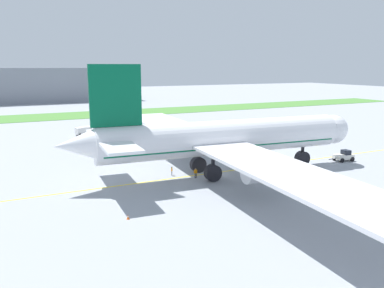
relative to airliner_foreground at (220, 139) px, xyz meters
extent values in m
plane|color=#9399A0|center=(-0.86, 0.66, -6.49)|extent=(600.00, 600.00, 0.00)
cube|color=yellow|center=(-0.86, 1.56, -6.48)|extent=(280.00, 0.36, 0.01)
cube|color=#4C8438|center=(-0.86, 99.51, -6.44)|extent=(320.00, 24.00, 0.10)
cylinder|color=white|center=(0.75, -0.06, 0.18)|extent=(44.70, 9.25, 5.93)
cube|color=#055938|center=(0.75, -0.06, -0.86)|extent=(42.90, 8.64, 0.71)
sphere|color=white|center=(24.50, -1.85, 0.18)|extent=(5.63, 5.63, 5.63)
cone|color=white|center=(-24.04, 1.81, 0.62)|extent=(6.88, 5.51, 5.04)
cube|color=#055938|center=(-17.84, 1.35, 7.88)|extent=(8.01, 1.19, 9.48)
cube|color=white|center=(-18.28, 7.32, 1.07)|extent=(5.58, 9.82, 0.41)
cube|color=white|center=(-19.17, -4.50, 1.07)|extent=(5.58, 9.82, 0.41)
cube|color=white|center=(0.26, 22.98, -0.56)|extent=(12.74, 40.56, 0.47)
cube|color=white|center=(-3.19, -22.76, -0.56)|extent=(12.74, 40.56, 0.47)
cylinder|color=#B7BABF|center=(0.91, 13.92, -2.35)|extent=(5.86, 3.67, 3.26)
cylinder|color=black|center=(3.72, 13.70, -2.35)|extent=(0.74, 3.45, 3.42)
cylinder|color=#B7BABF|center=(-1.19, -13.90, -2.35)|extent=(5.86, 3.67, 3.26)
cylinder|color=black|center=(1.62, -14.11, -2.35)|extent=(0.74, 3.45, 3.42)
cylinder|color=black|center=(17.56, -1.33, -3.93)|extent=(0.62, 0.62, 2.30)
cylinder|color=black|center=(17.56, -1.33, -5.08)|extent=(2.90, 1.47, 2.81)
cylinder|color=black|center=(-2.56, 3.31, -3.93)|extent=(0.62, 0.62, 2.30)
cylinder|color=black|center=(-2.56, 3.31, -5.08)|extent=(2.90, 1.47, 2.81)
cylinder|color=black|center=(-3.03, -2.89, -3.93)|extent=(0.62, 0.62, 2.30)
cylinder|color=black|center=(-3.03, -2.89, -5.08)|extent=(2.90, 1.47, 2.81)
cube|color=black|center=(23.61, -1.78, 0.92)|extent=(2.40, 4.59, 1.07)
sphere|color=black|center=(-15.85, 4.11, 0.71)|extent=(0.41, 0.41, 0.41)
sphere|color=black|center=(-13.05, 3.90, 0.71)|extent=(0.41, 0.41, 0.41)
sphere|color=black|center=(-10.25, 3.68, 0.71)|extent=(0.41, 0.41, 0.41)
sphere|color=black|center=(-7.44, 3.47, 0.71)|extent=(0.41, 0.41, 0.41)
sphere|color=black|center=(-4.64, 3.26, 0.71)|extent=(0.41, 0.41, 0.41)
sphere|color=black|center=(-1.84, 3.05, 0.71)|extent=(0.41, 0.41, 0.41)
sphere|color=black|center=(0.97, 2.84, 0.71)|extent=(0.41, 0.41, 0.41)
sphere|color=black|center=(3.77, 2.63, 0.71)|extent=(0.41, 0.41, 0.41)
sphere|color=black|center=(6.57, 2.41, 0.71)|extent=(0.41, 0.41, 0.41)
sphere|color=black|center=(9.37, 2.20, 0.71)|extent=(0.41, 0.41, 0.41)
sphere|color=black|center=(12.18, 1.99, 0.71)|extent=(0.41, 0.41, 0.41)
sphere|color=black|center=(14.98, 1.78, 0.71)|extent=(0.41, 0.41, 0.41)
sphere|color=black|center=(17.78, 1.57, 0.71)|extent=(0.41, 0.41, 0.41)
cube|color=white|center=(27.69, -2.09, -5.61)|extent=(3.89, 2.44, 0.85)
cube|color=black|center=(28.25, -2.13, -4.74)|extent=(1.47, 1.74, 0.90)
cylinder|color=black|center=(24.93, -1.88, -5.89)|extent=(1.80, 0.26, 0.12)
cylinder|color=black|center=(26.30, -3.07, -6.04)|extent=(0.92, 0.42, 0.90)
cylinder|color=black|center=(26.47, -0.91, -6.04)|extent=(0.92, 0.42, 0.90)
cylinder|color=black|center=(28.92, -3.27, -6.04)|extent=(0.92, 0.42, 0.90)
cylinder|color=black|center=(29.08, -1.11, -6.04)|extent=(0.92, 0.42, 0.90)
cylinder|color=black|center=(-4.87, 0.01, -6.06)|extent=(0.13, 0.13, 0.86)
cylinder|color=orange|center=(-5.02, 0.02, -5.35)|extent=(0.10, 0.10, 0.55)
cylinder|color=black|center=(-4.67, -0.02, -6.06)|extent=(0.13, 0.13, 0.86)
cylinder|color=orange|center=(-4.52, -0.03, -5.35)|extent=(0.10, 0.10, 0.55)
cube|color=orange|center=(-4.77, 0.00, -5.32)|extent=(0.48, 0.30, 0.61)
sphere|color=#8C6647|center=(-4.77, 0.00, -4.89)|extent=(0.23, 0.23, 0.23)
cylinder|color=black|center=(10.15, 5.18, -6.08)|extent=(0.12, 0.12, 0.80)
cylinder|color=#BFE519|center=(10.19, 5.04, -5.43)|extent=(0.09, 0.09, 0.51)
cylinder|color=black|center=(10.11, 5.36, -6.08)|extent=(0.12, 0.12, 0.80)
cylinder|color=#BFE519|center=(10.07, 5.49, -5.43)|extent=(0.09, 0.09, 0.51)
cube|color=#BFE519|center=(10.13, 5.27, -5.40)|extent=(0.33, 0.47, 0.57)
sphere|color=tan|center=(10.13, 5.27, -4.99)|extent=(0.22, 0.22, 0.22)
cylinder|color=black|center=(-7.68, 3.43, -6.09)|extent=(0.11, 0.11, 0.79)
cylinder|color=orange|center=(-7.63, 3.55, -5.45)|extent=(0.09, 0.09, 0.50)
cylinder|color=black|center=(-7.76, 3.26, -6.09)|extent=(0.11, 0.11, 0.79)
cylinder|color=orange|center=(-7.81, 3.13, -5.45)|extent=(0.09, 0.09, 0.50)
cube|color=orange|center=(-7.72, 3.34, -5.42)|extent=(0.37, 0.47, 0.56)
sphere|color=brown|center=(-7.72, 3.34, -5.03)|extent=(0.21, 0.21, 0.21)
cube|color=#F2590C|center=(-20.83, -12.83, -6.47)|extent=(0.36, 0.36, 0.03)
cone|color=#F2590C|center=(-20.83, -12.83, -6.18)|extent=(0.28, 0.28, 0.55)
cylinder|color=white|center=(-20.83, -12.83, -6.15)|extent=(0.17, 0.17, 0.06)
cube|color=white|center=(-12.17, 51.51, -5.02)|extent=(3.80, 2.80, 2.03)
cube|color=white|center=(-14.38, 51.17, -5.09)|extent=(1.68, 2.39, 1.90)
cube|color=#263347|center=(-15.00, 51.08, -4.71)|extent=(0.37, 1.92, 0.84)
cylinder|color=black|center=(-14.21, 50.03, -6.04)|extent=(0.93, 0.43, 0.90)
cylinder|color=black|center=(-14.55, 52.31, -6.04)|extent=(0.93, 0.43, 0.90)
cylinder|color=black|center=(-11.13, 50.50, -6.04)|extent=(0.93, 0.43, 0.90)
cylinder|color=black|center=(-11.48, 52.77, -6.04)|extent=(0.93, 0.43, 0.90)
cube|color=gray|center=(-6.98, 167.02, 2.51)|extent=(90.56, 20.00, 18.00)
camera|label=1|loc=(-34.79, -58.55, 12.29)|focal=37.36mm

